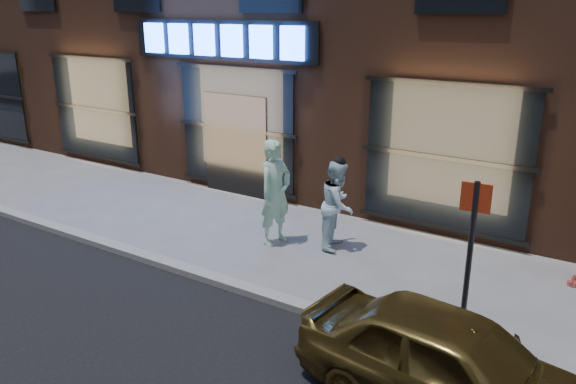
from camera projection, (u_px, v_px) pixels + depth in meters
name	position (u px, v px, depth m)	size (l,w,h in m)	color
ground	(110.00, 249.00, 10.54)	(90.00, 90.00, 0.00)	slate
curb	(110.00, 246.00, 10.52)	(60.00, 0.25, 0.12)	gray
man_bowtie	(275.00, 193.00, 10.52)	(0.73, 0.48, 2.02)	#AAE0C3
man_cap	(338.00, 205.00, 10.38)	(0.82, 0.64, 1.68)	white
gold_sedan	(453.00, 366.00, 6.09)	(1.43, 3.57, 1.22)	brown
sign_post	(470.00, 251.00, 7.06)	(0.37, 0.07, 2.31)	#262628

